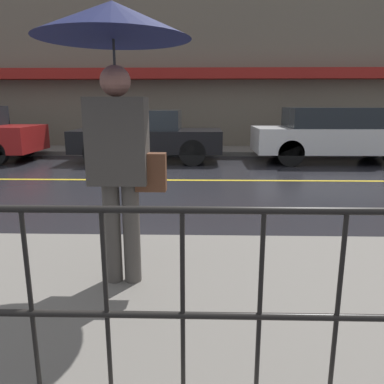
{
  "coord_description": "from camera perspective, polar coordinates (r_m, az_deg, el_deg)",
  "views": [
    {
      "loc": [
        1.4,
        -7.87,
        1.59
      ],
      "look_at": [
        1.26,
        -2.38,
        0.3
      ],
      "focal_mm": 35.0,
      "sensor_mm": 36.0,
      "label": 1
    }
  ],
  "objects": [
    {
      "name": "lane_marking",
      "position": [
        8.14,
        -8.47,
        1.85
      ],
      "size": [
        25.2,
        0.12,
        0.01
      ],
      "color": "gold",
      "rests_on": "ground_plane"
    },
    {
      "name": "sidewalk_near",
      "position": [
        3.41,
        -23.75,
        -14.44
      ],
      "size": [
        28.0,
        2.63,
        0.14
      ],
      "color": "slate",
      "rests_on": "ground_plane"
    },
    {
      "name": "sidewalk_far",
      "position": [
        12.76,
        -4.88,
        6.32
      ],
      "size": [
        28.0,
        1.78,
        0.14
      ],
      "color": "slate",
      "rests_on": "ground_plane"
    },
    {
      "name": "ground_plane",
      "position": [
        8.14,
        -8.47,
        1.82
      ],
      "size": [
        80.0,
        80.0,
        0.0
      ],
      "primitive_type": "plane",
      "color": "black"
    },
    {
      "name": "pedestrian",
      "position": [
        2.98,
        -11.65,
        18.78
      ],
      "size": [
        1.15,
        1.15,
        2.17
      ],
      "color": "#4C4742",
      "rests_on": "sidewalk_near"
    },
    {
      "name": "building_storefront",
      "position": [
        13.71,
        -4.62,
        17.45
      ],
      "size": [
        28.0,
        0.85,
        5.23
      ],
      "color": "#706656",
      "rests_on": "ground_plane"
    },
    {
      "name": "car_white",
      "position": [
        11.22,
        20.71,
        8.21
      ],
      "size": [
        4.45,
        1.79,
        1.51
      ],
      "color": "silver",
      "rests_on": "ground_plane"
    },
    {
      "name": "car_black",
      "position": [
        10.73,
        -6.97,
        8.57
      ],
      "size": [
        4.11,
        1.76,
        1.43
      ],
      "color": "black",
      "rests_on": "ground_plane"
    }
  ]
}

